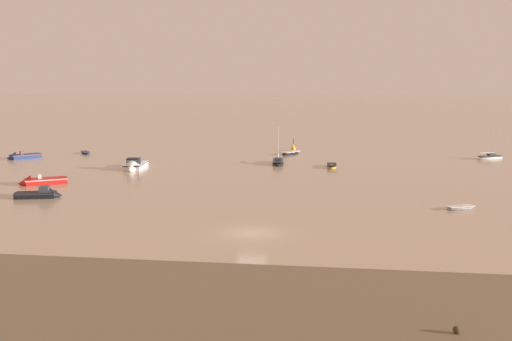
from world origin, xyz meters
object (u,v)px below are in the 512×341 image
object	(u,v)px
rowboat_moored_0	(290,153)
motorboat_moored_1	(43,195)
motorboat_moored_0	(39,182)
sailboat_moored_0	(278,162)
sailboat_moored_1	(490,158)
channel_buoy	(293,148)
rowboat_moored_2	(332,166)
motorboat_moored_3	(134,167)
rowboat_moored_3	(85,153)
motorboat_moored_4	(21,157)
rowboat_moored_1	(460,208)

from	to	relation	value
rowboat_moored_0	motorboat_moored_1	distance (m)	48.62
motorboat_moored_0	sailboat_moored_0	xyz separation A→B (m)	(27.57, 22.03, -0.00)
sailboat_moored_0	sailboat_moored_1	world-z (taller)	sailboat_moored_0
rowboat_moored_0	sailboat_moored_1	world-z (taller)	sailboat_moored_1
rowboat_moored_0	channel_buoy	size ratio (longest dim) A/B	2.02
rowboat_moored_2	motorboat_moored_3	xyz separation A→B (m)	(-28.17, -5.87, 0.20)
rowboat_moored_0	rowboat_moored_3	world-z (taller)	rowboat_moored_0
rowboat_moored_0	rowboat_moored_2	xyz separation A→B (m)	(7.32, -14.73, -0.02)
motorboat_moored_4	channel_buoy	xyz separation A→B (m)	(43.15, 17.18, 0.20)
rowboat_moored_0	motorboat_moored_3	size ratio (longest dim) A/B	0.68
sailboat_moored_0	rowboat_moored_3	xyz separation A→B (m)	(-34.49, 8.51, -0.13)
motorboat_moored_3	rowboat_moored_2	bearing A→B (deg)	97.29
rowboat_moored_0	sailboat_moored_1	xyz separation A→B (m)	(32.60, -1.88, 0.04)
motorboat_moored_1	motorboat_moored_4	distance (m)	36.11
motorboat_moored_1	rowboat_moored_1	bearing A→B (deg)	-15.13
motorboat_moored_0	motorboat_moored_4	bearing A→B (deg)	-89.40
motorboat_moored_1	sailboat_moored_1	size ratio (longest dim) A/B	0.98
sailboat_moored_0	rowboat_moored_3	world-z (taller)	sailboat_moored_0
rowboat_moored_2	motorboat_moored_3	world-z (taller)	motorboat_moored_3
channel_buoy	rowboat_moored_0	bearing A→B (deg)	-90.91
rowboat_moored_2	sailboat_moored_0	size ratio (longest dim) A/B	0.66
motorboat_moored_1	channel_buoy	bearing A→B (deg)	48.27
rowboat_moored_0	motorboat_moored_1	xyz separation A→B (m)	(-23.92, -42.33, 0.10)
motorboat_moored_1	sailboat_moored_0	size ratio (longest dim) A/B	0.84
motorboat_moored_0	channel_buoy	world-z (taller)	channel_buoy
rowboat_moored_0	rowboat_moored_3	distance (m)	35.57
motorboat_moored_4	sailboat_moored_1	xyz separation A→B (m)	(75.66, 9.83, -0.02)
motorboat_moored_4	rowboat_moored_2	bearing A→B (deg)	128.54
rowboat_moored_0	motorboat_moored_3	bearing A→B (deg)	-16.09
rowboat_moored_2	channel_buoy	world-z (taller)	channel_buoy
motorboat_moored_3	motorboat_moored_4	world-z (taller)	motorboat_moored_3
sailboat_moored_0	channel_buoy	bearing A→B (deg)	172.22
rowboat_moored_1	motorboat_moored_0	bearing A→B (deg)	-35.95
sailboat_moored_0	channel_buoy	distance (m)	17.85
rowboat_moored_3	rowboat_moored_0	bearing A→B (deg)	60.04
rowboat_moored_0	channel_buoy	world-z (taller)	channel_buoy
rowboat_moored_2	channel_buoy	size ratio (longest dim) A/B	1.79
rowboat_moored_1	motorboat_moored_3	world-z (taller)	motorboat_moored_3
rowboat_moored_0	motorboat_moored_0	bearing A→B (deg)	-10.33
rowboat_moored_3	sailboat_moored_1	xyz separation A→B (m)	(67.96, 1.96, 0.09)
motorboat_moored_3	sailboat_moored_1	xyz separation A→B (m)	(53.46, 18.72, -0.15)
sailboat_moored_1	channel_buoy	size ratio (longest dim) A/B	2.34
rowboat_moored_2	sailboat_moored_1	bearing A→B (deg)	116.29
sailboat_moored_1	channel_buoy	distance (m)	33.34
motorboat_moored_1	motorboat_moored_4	xyz separation A→B (m)	(-19.14, 30.62, -0.03)
rowboat_moored_1	channel_buoy	xyz separation A→B (m)	(-20.52, 47.85, 0.33)
rowboat_moored_2	channel_buoy	distance (m)	21.46
sailboat_moored_0	rowboat_moored_3	size ratio (longest dim) A/B	1.83
motorboat_moored_1	rowboat_moored_2	bearing A→B (deg)	26.40
motorboat_moored_0	channel_buoy	xyz separation A→B (m)	(28.52, 39.85, 0.19)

